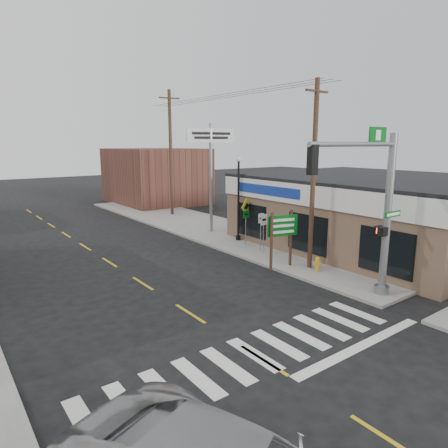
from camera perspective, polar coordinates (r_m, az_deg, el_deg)
ground at (r=12.22m, az=5.63°, el=-18.79°), size 140.00×140.00×0.00m
sidewalk_right at (r=27.00m, az=1.28°, el=-1.54°), size 6.00×38.00×0.13m
center_line at (r=18.36m, az=-11.55°, el=-8.30°), size 0.12×56.00×0.01m
crosswalk at (r=12.47m, az=4.33°, el=-18.06°), size 11.00×2.20×0.01m
thrift_store at (r=26.00m, az=20.71°, el=1.55°), size 12.00×14.00×4.00m
bldg_distant_right at (r=42.47m, az=-9.73°, el=6.80°), size 8.00×10.00×5.60m
traffic_signal_pole at (r=16.19m, az=21.07°, el=3.27°), size 5.21×0.39×6.59m
guide_sign at (r=19.47m, az=8.29°, el=-1.06°), size 1.62×0.14×2.83m
fire_hydrant at (r=19.66m, az=13.21°, el=-5.47°), size 0.22×0.22×0.71m
ped_crossing_sign at (r=24.35m, az=3.17°, el=1.68°), size 1.07×0.08×2.75m
lamp_post at (r=24.80m, az=2.19°, el=4.49°), size 0.67×0.53×5.17m
dance_center_sign at (r=27.19m, az=-1.90°, el=10.27°), size 3.43×0.21×7.30m
bare_tree at (r=20.87m, az=18.09°, el=4.60°), size 2.37×2.37×4.73m
shrub_front at (r=22.73m, az=18.29°, el=-3.33°), size 1.16×1.16×0.87m
shrub_back at (r=22.56m, az=15.01°, el=-3.28°), size 1.12×1.12×0.84m
utility_pole_near at (r=19.43m, az=12.64°, el=6.94°), size 1.55×0.23×8.92m
utility_pole_far at (r=34.24m, az=-7.63°, el=10.15°), size 1.79×0.27×10.30m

